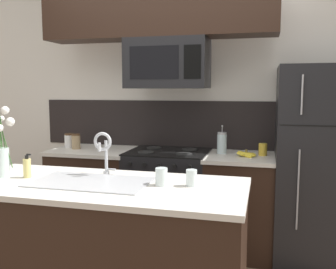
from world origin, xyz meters
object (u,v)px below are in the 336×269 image
Objects in this scene: microwave at (168,64)px; drinking_glass at (161,177)px; refrigerator at (326,165)px; storage_jar_tall at (69,141)px; french_press at (222,143)px; coffee_tin at (263,149)px; sink_faucet at (104,147)px; banana_bunch at (246,154)px; spare_glass at (191,178)px; stove_range at (168,198)px; storage_jar_medium at (76,141)px; flower_vase at (3,156)px; dish_soap_bottle at (27,168)px.

microwave is 6.73× the size of drinking_glass.
refrigerator reaches higher than storage_jar_tall.
french_press is (1.56, 0.02, 0.03)m from storage_jar_tall.
coffee_tin is 0.99× the size of drinking_glass.
microwave is 1.21m from sink_faucet.
french_press is 1.30m from sink_faucet.
banana_bunch is 1.15m from spare_glass.
stove_range is at bearing 90.16° from microwave.
storage_jar_medium is (-0.95, -0.04, 0.52)m from stove_range.
microwave reaches higher than flower_vase.
flower_vase reaches higher than dish_soap_bottle.
sink_faucet is at bearing -133.46° from banana_bunch.
storage_jar_medium is (-0.95, -0.01, -0.75)m from microwave.
storage_jar_tall reaches higher than spare_glass.
banana_bunch reaches higher than stove_range.
french_press reaches higher than stove_range.
refrigerator reaches higher than spare_glass.
storage_jar_tall is 1.38m from sink_faucet.
spare_glass is (0.19, 0.03, -0.00)m from drinking_glass.
stove_range is at bearing -1.92° from storage_jar_tall.
storage_jar_medium is 1.68m from banana_bunch.
stove_range is 1.50m from dish_soap_bottle.
banana_bunch is 1.83× the size of spare_glass.
sink_faucet is at bearing -53.03° from storage_jar_medium.
flower_vase is (-0.65, -0.21, -0.05)m from sink_faucet.
french_press is at bearing 178.46° from coffee_tin.
storage_jar_medium is at bearing 179.18° from banana_bunch.
coffee_tin is 1.53m from sink_faucet.
microwave is 1.17m from coffee_tin.
refrigerator is at bearing 51.20° from spare_glass.
storage_jar_tall is 1.80m from banana_bunch.
flower_vase is at bearing -85.19° from storage_jar_medium.
sink_faucet is (-0.93, -0.98, 0.18)m from banana_bunch.
sink_faucet reaches higher than banana_bunch.
french_press is at bearing 87.71° from spare_glass.
coffee_tin is at bearing 71.01° from spare_glass.
drinking_glass is at bearing -115.83° from coffee_tin.
drinking_glass is at bearing -77.34° from microwave.
spare_glass is at bearing -11.82° from sink_faucet.
stove_range is 0.74m from french_press.
storage_jar_medium is 1.82m from coffee_tin.
sink_faucet is at bearing 168.18° from spare_glass.
flower_vase is at bearing -135.80° from french_press.
stove_range is 1.01m from coffee_tin.
flower_vase is (-1.35, -1.31, 0.05)m from french_press.
drinking_glass is (0.27, -1.18, -0.77)m from microwave.
storage_jar_medium is at bearing 136.19° from drinking_glass.
flower_vase is at bearing -173.83° from dish_soap_bottle.
french_press is at bearing 44.20° from flower_vase.
storage_jar_tall is 0.76× the size of banana_bunch.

